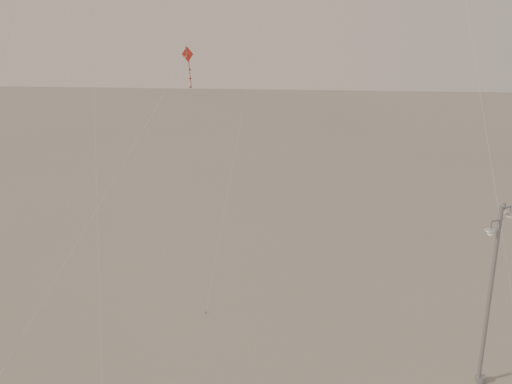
{
  "coord_description": "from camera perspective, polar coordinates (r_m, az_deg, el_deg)",
  "views": [
    {
      "loc": [
        3.1,
        -23.07,
        17.53
      ],
      "look_at": [
        1.13,
        5.0,
        8.47
      ],
      "focal_mm": 50.0,
      "sensor_mm": 36.0,
      "label": 1
    }
  ],
  "objects": [
    {
      "name": "street_lamp",
      "position": [
        31.77,
        18.28,
        -7.47
      ],
      "size": [
        1.4,
        1.16,
        8.31
      ],
      "color": "#96989E",
      "rests_on": "ground"
    },
    {
      "name": "kite_3",
      "position": [
        27.45,
        -10.03,
        2.99
      ],
      "size": [
        8.49,
        7.15,
        14.51
      ],
      "rotation": [
        0.0,
        0.0,
        -0.39
      ],
      "color": "maroon",
      "rests_on": "ground"
    }
  ]
}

